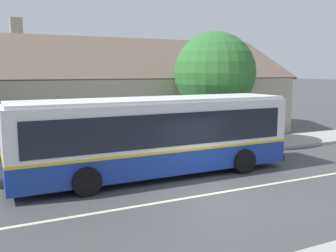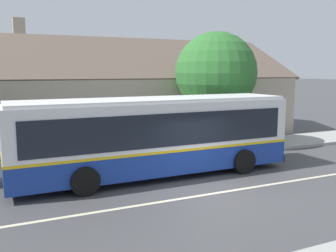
% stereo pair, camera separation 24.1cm
% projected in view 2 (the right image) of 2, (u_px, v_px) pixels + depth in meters
% --- Properties ---
extents(ground_plane, '(300.00, 300.00, 0.00)m').
position_uv_depth(ground_plane, '(216.00, 193.00, 12.80)').
color(ground_plane, '#424244').
extents(sidewalk_far, '(60.00, 3.00, 0.15)m').
position_uv_depth(sidewalk_far, '(150.00, 156.00, 18.17)').
color(sidewalk_far, '#9E9E99').
rests_on(sidewalk_far, ground).
extents(curb_near, '(60.00, 0.50, 0.12)m').
position_uv_depth(curb_near, '(327.00, 252.00, 8.52)').
color(curb_near, '#9E9E99').
rests_on(curb_near, ground).
extents(lane_divider_stripe, '(60.00, 0.16, 0.01)m').
position_uv_depth(lane_divider_stripe, '(216.00, 193.00, 12.80)').
color(lane_divider_stripe, beige).
rests_on(lane_divider_stripe, ground).
extents(community_building, '(21.69, 10.83, 7.37)m').
position_uv_depth(community_building, '(117.00, 103.00, 25.13)').
color(community_building, tan).
rests_on(community_building, ground).
extents(transit_bus, '(11.18, 2.83, 3.10)m').
position_uv_depth(transit_bus, '(154.00, 134.00, 14.72)').
color(transit_bus, navy).
rests_on(transit_bus, ground).
extents(street_tree_primary, '(4.44, 4.44, 6.26)m').
position_uv_depth(street_tree_primary, '(216.00, 73.00, 20.25)').
color(street_tree_primary, '#4C3828').
rests_on(street_tree_primary, ground).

